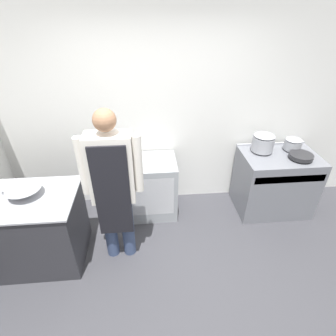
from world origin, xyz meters
The scene contains 11 objects.
ground_plane centered at (0.00, 0.00, 0.00)m, with size 14.00×14.00×0.00m, color #38383D.
wall_back centered at (0.00, 1.71, 1.35)m, with size 8.00×0.05×2.70m.
prep_counter centered at (-1.49, 0.66, 0.44)m, with size 1.07×0.75×0.87m.
stove centered at (1.53, 1.29, 0.43)m, with size 0.98×0.67×0.88m.
fridge_unit centered at (-0.19, 1.37, 0.41)m, with size 0.71×0.57×0.81m.
person_cook centered at (-0.56, 0.63, 1.01)m, with size 0.62×0.24×1.78m.
mixing_bowl centered at (-1.46, 0.70, 0.92)m, with size 0.35×0.35×0.09m.
small_bowl centered at (-1.63, 0.80, 0.90)m, with size 0.23×0.23×0.06m.
stock_pot centered at (1.31, 1.41, 1.00)m, with size 0.28×0.28×0.24m.
saute_pan centered at (1.73, 1.18, 0.91)m, with size 0.29×0.29×0.05m.
sauce_pot centered at (1.73, 1.41, 0.96)m, with size 0.22×0.22×0.16m.
Camera 1 is at (-0.20, -1.55, 2.53)m, focal length 28.00 mm.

